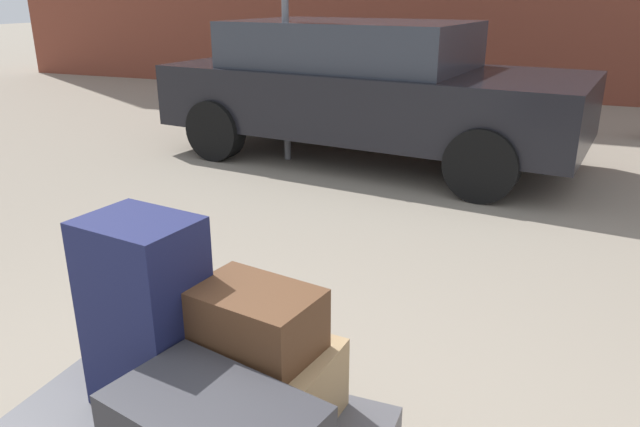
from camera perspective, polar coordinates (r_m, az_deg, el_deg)
The scene contains 5 objects.
suitcase_tan_front_left at distance 2.08m, azimuth -5.95°, elevation -15.51°, with size 0.50×0.37×0.26m, color #9E7F56.
suitcase_navy_rear_right at distance 2.11m, azimuth -16.15°, elevation -9.11°, with size 0.36×0.28×0.67m, color #191E47.
duffel_bag_brown_topmost_pile at distance 1.96m, azimuth -6.20°, elevation -9.97°, with size 0.40×0.27×0.21m, color #51331E.
parked_car at distance 6.46m, azimuth 4.45°, elevation 11.88°, with size 4.50×2.38×1.42m.
no_parking_sign at distance 6.31m, azimuth -3.34°, elevation 19.05°, with size 0.50×0.07×2.54m.
Camera 1 is at (0.98, -1.32, 1.68)m, focal length 33.72 mm.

